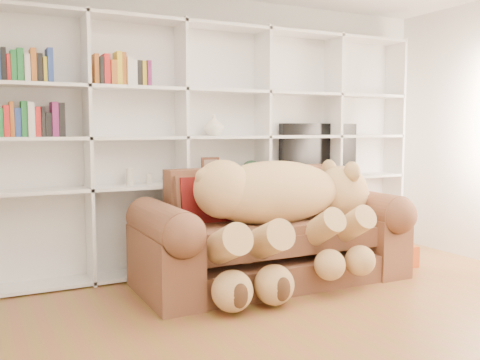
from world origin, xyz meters
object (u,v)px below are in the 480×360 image
sofa (271,239)px  teddy_bear (281,206)px  tv (319,150)px  gift_box (401,256)px

sofa → teddy_bear: 0.39m
teddy_bear → tv: 1.46m
tv → teddy_bear: bearing=-138.3°
gift_box → tv: tv is taller
gift_box → sofa: bearing=174.4°
teddy_bear → gift_box: teddy_bear is taller
sofa → tv: (1.02, 0.72, 0.76)m
sofa → gift_box: 1.48m
sofa → teddy_bear: bearing=-95.2°
sofa → gift_box: size_ratio=9.29×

